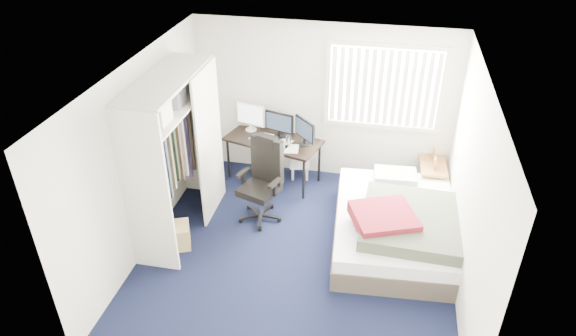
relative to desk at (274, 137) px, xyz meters
The scene contains 10 objects.
ground 2.03m from the desk, 68.23° to the right, with size 4.20×4.20×0.00m, color black.
room_shell 2.03m from the desk, 68.23° to the right, with size 4.20×4.20×4.20m.
window_assembly 1.83m from the desk, 10.21° to the left, with size 1.72×0.09×1.32m.
closet 1.87m from the desk, 123.15° to the right, with size 0.64×1.84×2.22m.
desk is the anchor object (origin of this frame).
office_chair 1.06m from the desk, 86.64° to the right, with size 0.75×0.75×1.25m.
footstool 0.70m from the desk, 13.64° to the left, with size 0.35×0.30×0.25m.
nightstand 2.47m from the desk, ahead, with size 0.42×0.79×0.71m.
bed 2.38m from the desk, 32.83° to the right, with size 1.76×2.26×0.71m.
pine_box 2.24m from the desk, 116.12° to the right, with size 0.44×0.33×0.33m, color tan.
Camera 1 is at (0.93, -5.13, 4.52)m, focal length 32.00 mm.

